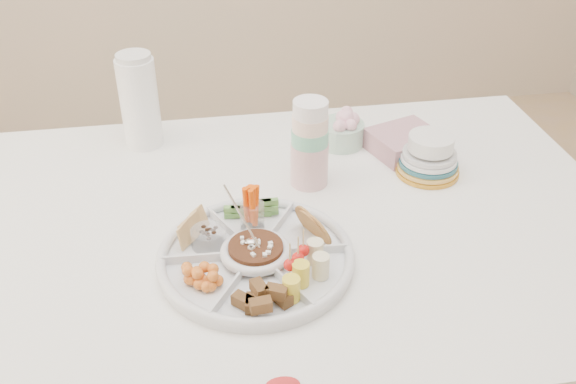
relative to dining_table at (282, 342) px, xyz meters
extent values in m
cube|color=white|center=(0.00, 0.00, 0.00)|extent=(1.52, 1.02, 0.76)
cylinder|color=silver|center=(-0.07, -0.14, 0.40)|extent=(0.40, 0.40, 0.04)
cylinder|color=#48271B|center=(-0.07, -0.14, 0.41)|extent=(0.11, 0.11, 0.04)
cylinder|color=silver|center=(0.09, 0.13, 0.50)|extent=(0.11, 0.11, 0.24)
cylinder|color=white|center=(-0.30, 0.39, 0.50)|extent=(0.12, 0.12, 0.25)
cylinder|color=silver|center=(0.20, 0.30, 0.42)|extent=(0.15, 0.15, 0.09)
cube|color=#B7808C|center=(0.35, 0.24, 0.41)|extent=(0.20, 0.18, 0.05)
cylinder|color=#FAD260|center=(0.38, 0.13, 0.43)|extent=(0.17, 0.17, 0.10)
camera|label=1|loc=(-0.17, -1.11, 1.19)|focal=40.00mm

